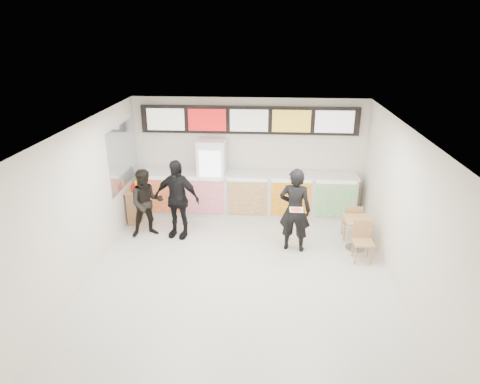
# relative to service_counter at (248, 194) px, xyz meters

# --- Properties ---
(floor) EXTENTS (7.00, 7.00, 0.00)m
(floor) POSITION_rel_service_counter_xyz_m (-0.00, -3.09, -0.57)
(floor) COLOR beige
(floor) RESTS_ON ground
(ceiling) EXTENTS (7.00, 7.00, 0.00)m
(ceiling) POSITION_rel_service_counter_xyz_m (-0.00, -3.09, 2.43)
(ceiling) COLOR white
(ceiling) RESTS_ON wall_back
(wall_back) EXTENTS (6.00, 0.00, 6.00)m
(wall_back) POSITION_rel_service_counter_xyz_m (-0.00, 0.41, 0.93)
(wall_back) COLOR silver
(wall_back) RESTS_ON floor
(wall_left) EXTENTS (0.00, 7.00, 7.00)m
(wall_left) POSITION_rel_service_counter_xyz_m (-3.00, -3.09, 0.93)
(wall_left) COLOR silver
(wall_left) RESTS_ON floor
(wall_right) EXTENTS (0.00, 7.00, 7.00)m
(wall_right) POSITION_rel_service_counter_xyz_m (3.00, -3.09, 0.93)
(wall_right) COLOR silver
(wall_right) RESTS_ON floor
(service_counter) EXTENTS (5.56, 0.77, 1.14)m
(service_counter) POSITION_rel_service_counter_xyz_m (0.00, 0.00, 0.00)
(service_counter) COLOR silver
(service_counter) RESTS_ON floor
(menu_board) EXTENTS (5.50, 0.14, 0.70)m
(menu_board) POSITION_rel_service_counter_xyz_m (0.00, 0.32, 1.88)
(menu_board) COLOR black
(menu_board) RESTS_ON wall_back
(drinks_fridge) EXTENTS (0.70, 0.67, 2.00)m
(drinks_fridge) POSITION_rel_service_counter_xyz_m (-0.93, 0.02, 0.43)
(drinks_fridge) COLOR white
(drinks_fridge) RESTS_ON floor
(mirror_panel) EXTENTS (0.01, 2.00, 1.50)m
(mirror_panel) POSITION_rel_service_counter_xyz_m (-2.99, -0.64, 1.18)
(mirror_panel) COLOR #B2B7BF
(mirror_panel) RESTS_ON wall_left
(customer_main) EXTENTS (0.77, 0.58, 1.89)m
(customer_main) POSITION_rel_service_counter_xyz_m (1.11, -1.82, 0.37)
(customer_main) COLOR black
(customer_main) RESTS_ON floor
(customer_left) EXTENTS (0.97, 0.87, 1.64)m
(customer_left) POSITION_rel_service_counter_xyz_m (-2.29, -1.37, 0.25)
(customer_left) COLOR black
(customer_left) RESTS_ON floor
(customer_mid) EXTENTS (1.17, 0.69, 1.88)m
(customer_mid) POSITION_rel_service_counter_xyz_m (-1.58, -1.35, 0.37)
(customer_mid) COLOR black
(customer_mid) RESTS_ON floor
(pizza_slice) EXTENTS (0.36, 0.36, 0.02)m
(pizza_slice) POSITION_rel_service_counter_xyz_m (1.11, -2.27, 0.58)
(pizza_slice) COLOR beige
(pizza_slice) RESTS_ON customer_main
(cafe_table) EXTENTS (0.61, 1.50, 0.87)m
(cafe_table) POSITION_rel_service_counter_xyz_m (2.50, -1.72, -0.07)
(cafe_table) COLOR tan
(cafe_table) RESTS_ON floor
(condiment_ledge) EXTENTS (0.31, 0.76, 1.02)m
(condiment_ledge) POSITION_rel_service_counter_xyz_m (-2.82, -0.56, -0.14)
(condiment_ledge) COLOR tan
(condiment_ledge) RESTS_ON floor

